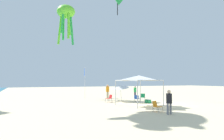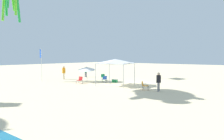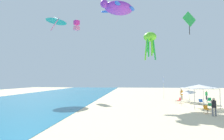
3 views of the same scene
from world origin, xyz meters
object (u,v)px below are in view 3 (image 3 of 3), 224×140
(kite_diamond_green, at_px, (189,20))
(kite_octopus_lime, at_px, (150,38))
(cooler_box, at_px, (211,104))
(banner_flag, at_px, (164,85))
(person_beachcomber, at_px, (214,105))
(kite_turtle_purple, at_px, (118,8))
(kite_delta_teal, at_px, (57,20))
(person_far_stroller, at_px, (206,94))
(folding_chair_left_of_tent, at_px, (179,100))
(folding_chair_facing_ocean, at_px, (201,101))
(person_by_tent, at_px, (181,93))
(folding_chair_right_of_tent, at_px, (209,100))
(beach_umbrella, at_px, (188,92))
(folding_chair_near_cooler, at_px, (207,109))
(kite_box_magenta, at_px, (77,25))
(canopy_tent, at_px, (199,87))

(kite_diamond_green, bearing_deg, kite_octopus_lime, 143.59)
(cooler_box, distance_m, banner_flag, 9.88)
(person_beachcomber, distance_m, kite_turtle_purple, 23.74)
(person_beachcomber, relative_size, kite_delta_teal, 0.33)
(cooler_box, height_order, person_far_stroller, person_far_stroller)
(folding_chair_left_of_tent, xyz_separation_m, folding_chair_facing_ocean, (-1.64, -2.57, 0.00))
(banner_flag, bearing_deg, person_far_stroller, -96.58)
(folding_chair_left_of_tent, height_order, person_by_tent, person_by_tent)
(folding_chair_right_of_tent, bearing_deg, folding_chair_facing_ocean, -99.97)
(cooler_box, height_order, kite_diamond_green, kite_diamond_green)
(folding_chair_facing_ocean, bearing_deg, kite_turtle_purple, 13.31)
(beach_umbrella, xyz_separation_m, kite_diamond_green, (6.29, -2.50, 13.36))
(person_by_tent, bearing_deg, folding_chair_near_cooler, -142.04)
(beach_umbrella, xyz_separation_m, person_beachcomber, (-10.07, 0.83, -0.69))
(person_by_tent, relative_size, kite_delta_teal, 0.35)
(folding_chair_right_of_tent, height_order, kite_turtle_purple, kite_turtle_purple)
(kite_diamond_green, bearing_deg, folding_chair_right_of_tent, -102.01)
(kite_delta_teal, xyz_separation_m, kite_diamond_green, (0.00, -26.63, -0.99))
(beach_umbrella, distance_m, kite_box_magenta, 27.67)
(beach_umbrella, distance_m, cooler_box, 3.78)
(banner_flag, bearing_deg, person_beachcomber, -173.23)
(canopy_tent, relative_size, kite_box_magenta, 1.74)
(folding_chair_facing_ocean, relative_size, kite_octopus_lime, 0.14)
(folding_chair_right_of_tent, xyz_separation_m, kite_diamond_green, (6.49, 0.41, 14.60))
(cooler_box, bearing_deg, folding_chair_near_cooler, 153.59)
(banner_flag, relative_size, kite_box_magenta, 1.87)
(beach_umbrella, distance_m, person_far_stroller, 6.60)
(kite_diamond_green, bearing_deg, folding_chair_near_cooler, -118.46)
(kite_delta_teal, bearing_deg, kite_octopus_lime, -97.79)
(cooler_box, bearing_deg, person_beachcomber, 158.86)
(banner_flag, bearing_deg, kite_delta_teal, 88.00)
(folding_chair_right_of_tent, height_order, kite_diamond_green, kite_diamond_green)
(beach_umbrella, distance_m, folding_chair_left_of_tent, 1.97)
(banner_flag, bearing_deg, beach_umbrella, -154.19)
(folding_chair_near_cooler, distance_m, person_far_stroller, 14.40)
(canopy_tent, bearing_deg, folding_chair_right_of_tent, -34.69)
(cooler_box, bearing_deg, canopy_tent, 129.45)
(folding_chair_left_of_tent, distance_m, cooler_box, 4.28)
(beach_umbrella, height_order, kite_turtle_purple, kite_turtle_purple)
(folding_chair_left_of_tent, height_order, person_far_stroller, person_far_stroller)
(folding_chair_near_cooler, distance_m, person_beachcomber, 1.56)
(kite_turtle_purple, height_order, kite_octopus_lime, kite_turtle_purple)
(canopy_tent, height_order, folding_chair_facing_ocean, canopy_tent)
(canopy_tent, bearing_deg, cooler_box, -50.55)
(beach_umbrella, relative_size, kite_turtle_purple, 0.30)
(person_beachcomber, bearing_deg, kite_box_magenta, -58.88)
(canopy_tent, bearing_deg, kite_delta_teal, 65.66)
(kite_turtle_purple, relative_size, kite_diamond_green, 1.54)
(banner_flag, bearing_deg, kite_diamond_green, -81.77)
(folding_chair_left_of_tent, distance_m, banner_flag, 6.35)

